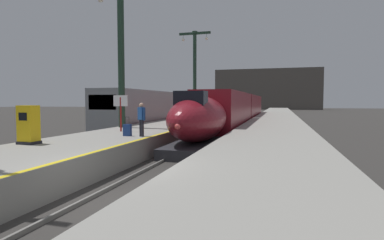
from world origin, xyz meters
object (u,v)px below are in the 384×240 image
at_px(highspeed_train_main, 236,110).
at_px(departure_info_board, 121,106).
at_px(regional_train_adjacent, 180,107).
at_px(station_column_far, 195,66).
at_px(passenger_near_edge, 142,117).
at_px(rolling_suitcase, 127,130).
at_px(passenger_mid_platform, 177,112).
at_px(ticket_machine_yellow, 29,126).
at_px(station_column_mid, 121,42).

bearing_deg(highspeed_train_main, departure_info_board, -105.90).
xyz_separation_m(highspeed_train_main, regional_train_adjacent, (-8.10, 5.92, 0.21)).
distance_m(station_column_far, passenger_near_edge, 24.25).
distance_m(regional_train_adjacent, departure_info_board, 22.15).
bearing_deg(highspeed_train_main, rolling_suitcase, -99.57).
distance_m(passenger_near_edge, departure_info_board, 3.20).
relative_size(station_column_far, passenger_mid_platform, 6.18).
distance_m(passenger_mid_platform, rolling_suitcase, 6.25).
distance_m(passenger_near_edge, ticket_machine_yellow, 5.02).
bearing_deg(ticket_machine_yellow, highspeed_train_main, 75.72).
bearing_deg(station_column_far, ticket_machine_yellow, -89.26).
bearing_deg(station_column_far, passenger_near_edge, -81.04).
distance_m(station_column_mid, passenger_near_edge, 7.67).
height_order(passenger_near_edge, departure_info_board, departure_info_board).
distance_m(highspeed_train_main, station_column_mid, 15.36).
bearing_deg(passenger_mid_platform, station_column_mid, -156.71).
bearing_deg(regional_train_adjacent, highspeed_train_main, -36.17).
xyz_separation_m(regional_train_adjacent, station_column_far, (2.20, -0.59, 5.11)).
xyz_separation_m(station_column_mid, passenger_near_edge, (3.69, -4.75, -4.76)).
bearing_deg(departure_info_board, passenger_near_edge, -42.45).
height_order(station_column_mid, station_column_far, station_column_far).
relative_size(station_column_far, ticket_machine_yellow, 6.53).
xyz_separation_m(highspeed_train_main, rolling_suitcase, (-3.03, -18.00, -0.56)).
bearing_deg(rolling_suitcase, passenger_mid_platform, 84.44).
xyz_separation_m(highspeed_train_main, passenger_mid_platform, (-2.43, -11.82, 0.12)).
xyz_separation_m(ticket_machine_yellow, departure_info_board, (1.01, 5.86, 0.77)).
height_order(regional_train_adjacent, ticket_machine_yellow, regional_train_adjacent).
bearing_deg(regional_train_adjacent, departure_info_board, -80.75).
xyz_separation_m(passenger_mid_platform, rolling_suitcase, (-0.60, -6.18, -0.69)).
distance_m(regional_train_adjacent, passenger_mid_platform, 18.62).
distance_m(highspeed_train_main, station_column_far, 9.57).
distance_m(regional_train_adjacent, ticket_machine_yellow, 27.84).
bearing_deg(passenger_mid_platform, ticket_machine_yellow, -107.35).
xyz_separation_m(station_column_far, passenger_mid_platform, (3.47, -17.15, -5.20)).
bearing_deg(highspeed_train_main, passenger_near_edge, -96.98).
relative_size(regional_train_adjacent, station_column_mid, 3.81).
bearing_deg(station_column_mid, passenger_mid_platform, 23.29).
relative_size(station_column_far, departure_info_board, 4.93).
distance_m(highspeed_train_main, departure_info_board, 16.58).
bearing_deg(regional_train_adjacent, passenger_mid_platform, -72.28).
bearing_deg(ticket_machine_yellow, departure_info_board, 80.22).
height_order(passenger_mid_platform, rolling_suitcase, passenger_mid_platform).
relative_size(passenger_mid_platform, rolling_suitcase, 1.72).
bearing_deg(highspeed_train_main, station_column_far, 137.90).
height_order(highspeed_train_main, station_column_far, station_column_far).
bearing_deg(station_column_mid, station_column_far, 90.00).
relative_size(rolling_suitcase, ticket_machine_yellow, 0.61).
distance_m(rolling_suitcase, ticket_machine_yellow, 4.58).
bearing_deg(regional_train_adjacent, station_column_far, -15.03).
bearing_deg(station_column_mid, rolling_suitcase, -58.58).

